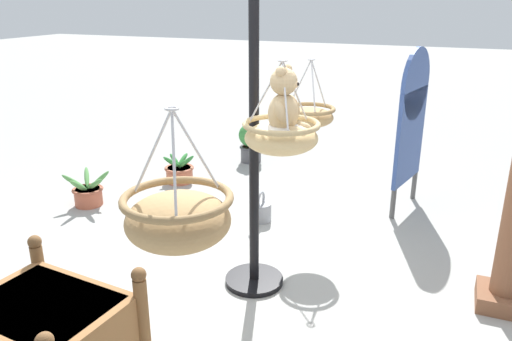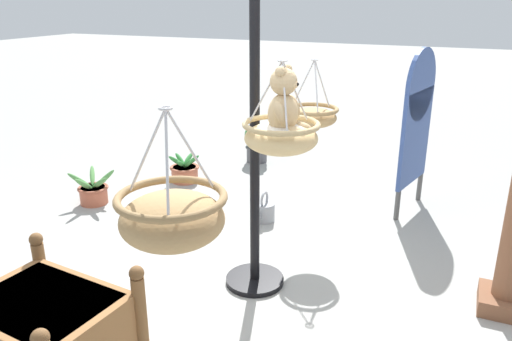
{
  "view_description": "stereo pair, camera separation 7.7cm",
  "coord_description": "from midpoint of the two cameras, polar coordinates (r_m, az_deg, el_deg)",
  "views": [
    {
      "loc": [
        2.88,
        1.28,
        2.07
      ],
      "look_at": [
        -0.02,
        0.11,
        0.97
      ],
      "focal_mm": 35.1,
      "sensor_mm": 36.0,
      "label": 1
    },
    {
      "loc": [
        2.85,
        1.36,
        2.07
      ],
      "look_at": [
        -0.02,
        0.11,
        0.97
      ],
      "focal_mm": 35.1,
      "sensor_mm": 36.0,
      "label": 2
    }
  ],
  "objects": [
    {
      "name": "hanging_basket_with_teddy",
      "position": [
        3.2,
        2.21,
        4.02
      ],
      "size": [
        0.5,
        0.5,
        0.59
      ],
      "color": "tan"
    },
    {
      "name": "wooden_planter_box",
      "position": [
        3.25,
        -23.37,
        -16.69
      ],
      "size": [
        0.82,
        1.0,
        0.62
      ],
      "color": "olive",
      "rests_on": "ground"
    },
    {
      "name": "display_pole_central",
      "position": [
        3.6,
        -0.83,
        -3.34
      ],
      "size": [
        0.44,
        0.44,
        2.26
      ],
      "color": "black",
      "rests_on": "ground"
    },
    {
      "name": "display_sign_board",
      "position": [
        5.09,
        16.95,
        5.86
      ],
      "size": [
        0.69,
        0.2,
        1.62
      ],
      "color": "#334C8C",
      "rests_on": "ground"
    },
    {
      "name": "hanging_basket_right_low",
      "position": [
        2.25,
        -9.85,
        -5.29
      ],
      "size": [
        0.5,
        0.5,
        0.63
      ],
      "color": "#A37F51"
    },
    {
      "name": "potted_plant_conical_shrub",
      "position": [
        5.9,
        -9.1,
        -0.13
      ],
      "size": [
        0.4,
        0.36,
        0.33
      ],
      "color": "#BC6042",
      "rests_on": "ground"
    },
    {
      "name": "hanging_basket_left_high",
      "position": [
        4.33,
        5.59,
        6.27
      ],
      "size": [
        0.44,
        0.44,
        0.58
      ],
      "color": "tan"
    },
    {
      "name": "watering_can",
      "position": [
        4.84,
        0.07,
        -4.66
      ],
      "size": [
        0.35,
        0.2,
        0.3
      ],
      "color": "gray",
      "rests_on": "ground"
    },
    {
      "name": "potted_plant_bushy_green",
      "position": [
        6.52,
        -0.92,
        3.34
      ],
      "size": [
        0.32,
        0.32,
        0.54
      ],
      "color": "#4C4C51",
      "rests_on": "ground"
    },
    {
      "name": "potted_plant_small_succulent",
      "position": [
        5.49,
        -18.98,
        -2.43
      ],
      "size": [
        0.48,
        0.5,
        0.36
      ],
      "color": "#AD563D",
      "rests_on": "ground"
    },
    {
      "name": "ground_plane",
      "position": [
        3.77,
        -2.29,
        -13.96
      ],
      "size": [
        40.0,
        40.0,
        0.0
      ],
      "primitive_type": "plane",
      "color": "#9E9E99"
    },
    {
      "name": "teddy_bear",
      "position": [
        3.15,
        2.64,
        7.38
      ],
      "size": [
        0.3,
        0.27,
        0.44
      ],
      "color": "tan"
    }
  ]
}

